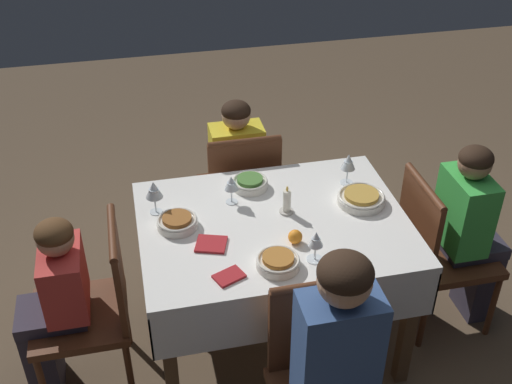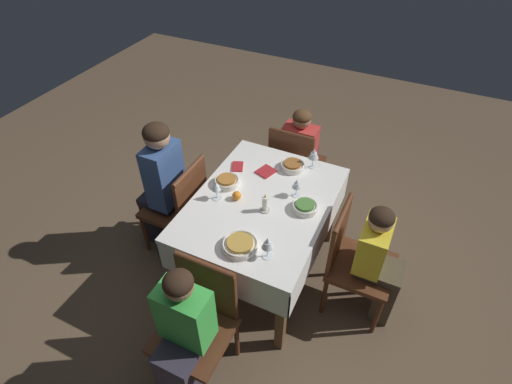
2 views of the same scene
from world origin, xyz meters
name	(u,v)px [view 2 (image 2 of 2)]	position (x,y,z in m)	size (l,w,h in m)	color
ground_plane	(261,268)	(0.00, 0.00, 0.00)	(8.00, 8.00, 0.00)	brown
dining_table	(262,212)	(0.00, 0.00, 0.66)	(1.24, 0.93, 0.76)	white
chair_south	(180,204)	(0.04, -0.70, 0.49)	(0.43, 0.44, 0.89)	#562D19
chair_north	(353,258)	(-0.02, 0.70, 0.49)	(0.43, 0.44, 0.89)	#562D19
chair_west	(294,163)	(-0.85, -0.07, 0.49)	(0.44, 0.43, 0.89)	#562D19
chair_east	(199,319)	(0.85, -0.03, 0.49)	(0.44, 0.43, 0.89)	#562D19
person_adult_denim	(161,180)	(0.04, -0.85, 0.68)	(0.30, 0.34, 1.20)	#282833
person_child_yellow	(379,261)	(-0.02, 0.87, 0.54)	(0.30, 0.33, 0.99)	#4C4233
person_child_red	(301,149)	(-1.02, -0.07, 0.53)	(0.33, 0.30, 0.96)	#383342
person_child_green	(182,334)	(1.02, -0.03, 0.58)	(0.33, 0.30, 1.05)	#383342
bowl_south	(227,181)	(-0.06, -0.31, 0.79)	(0.19, 0.19, 0.06)	silver
wine_glass_south	(216,187)	(0.11, -0.30, 0.87)	(0.07, 0.07, 0.15)	white
bowl_north	(305,207)	(-0.05, 0.30, 0.79)	(0.18, 0.18, 0.06)	silver
wine_glass_north	(297,184)	(-0.16, 0.20, 0.87)	(0.07, 0.07, 0.15)	white
bowl_west	(292,166)	(-0.44, 0.06, 0.79)	(0.19, 0.19, 0.06)	silver
wine_glass_west	(314,154)	(-0.53, 0.19, 0.89)	(0.08, 0.08, 0.17)	white
bowl_east	(240,245)	(0.45, 0.06, 0.79)	(0.23, 0.23, 0.06)	silver
wine_glass_east	(268,243)	(0.44, 0.24, 0.88)	(0.07, 0.07, 0.17)	white
candle_centerpiece	(265,205)	(0.08, 0.06, 0.82)	(0.07, 0.07, 0.15)	beige
orange_fruit	(237,196)	(0.05, -0.17, 0.80)	(0.06, 0.06, 0.06)	orange
napkin_red_folded	(238,166)	(-0.27, -0.33, 0.77)	(0.14, 0.12, 0.01)	#AD2328
napkin_spare_side	(266,171)	(-0.31, -0.11, 0.77)	(0.16, 0.15, 0.01)	#AD2328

